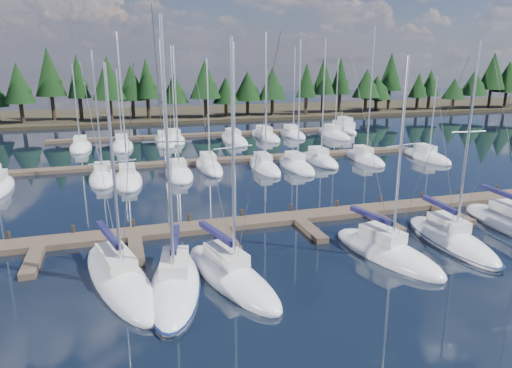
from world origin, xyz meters
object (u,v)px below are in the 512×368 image
object	(u,v)px
main_dock	(299,220)
front_sailboat_2	(230,275)
front_sailboat_0	(120,278)
front_sailboat_4	(451,239)
motor_yacht_right	(344,129)
front_sailboat_3	(386,252)
front_sailboat_1	(175,284)

from	to	relation	value
main_dock	front_sailboat_2	size ratio (longest dim) A/B	3.20
front_sailboat_0	front_sailboat_2	size ratio (longest dim) A/B	0.91
front_sailboat_4	motor_yacht_right	xyz separation A→B (m)	(16.43, 47.03, 0.18)
main_dock	front_sailboat_0	bearing A→B (deg)	-154.79
main_dock	front_sailboat_0	xyz separation A→B (m)	(-13.04, -6.14, 0.07)
front_sailboat_3	motor_yacht_right	distance (m)	52.30
front_sailboat_1	front_sailboat_3	size ratio (longest dim) A/B	1.14
main_dock	motor_yacht_right	world-z (taller)	motor_yacht_right
front_sailboat_0	front_sailboat_3	world-z (taller)	front_sailboat_3
main_dock	front_sailboat_1	bearing A→B (deg)	-142.96
front_sailboat_4	motor_yacht_right	size ratio (longest dim) A/B	1.66
front_sailboat_1	motor_yacht_right	xyz separation A→B (m)	(34.85, 48.01, 0.17)
front_sailboat_3	main_dock	bearing A→B (deg)	111.96
front_sailboat_3	front_sailboat_4	distance (m)	5.30
front_sailboat_2	front_sailboat_4	world-z (taller)	front_sailboat_4
front_sailboat_1	front_sailboat_4	distance (m)	18.45
front_sailboat_1	front_sailboat_3	bearing A→B (deg)	1.89
front_sailboat_1	motor_yacht_right	size ratio (longest dim) A/B	1.76
front_sailboat_1	front_sailboat_4	xyz separation A→B (m)	(18.42, 0.99, -0.01)
front_sailboat_3	motor_yacht_right	xyz separation A→B (m)	(21.70, 47.58, 0.18)
front_sailboat_0	front_sailboat_4	size ratio (longest dim) A/B	0.91
main_dock	front_sailboat_0	world-z (taller)	front_sailboat_0
motor_yacht_right	front_sailboat_3	bearing A→B (deg)	-114.52
front_sailboat_0	motor_yacht_right	size ratio (longest dim) A/B	1.51
main_dock	front_sailboat_4	size ratio (longest dim) A/B	3.19
front_sailboat_1	front_sailboat_4	bearing A→B (deg)	3.07
main_dock	front_sailboat_1	size ratio (longest dim) A/B	3.01
front_sailboat_1	front_sailboat_2	size ratio (longest dim) A/B	1.06
front_sailboat_2	motor_yacht_right	world-z (taller)	front_sailboat_2
front_sailboat_1	front_sailboat_3	world-z (taller)	front_sailboat_1
front_sailboat_0	front_sailboat_3	size ratio (longest dim) A/B	0.97
main_dock	motor_yacht_right	distance (m)	47.24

